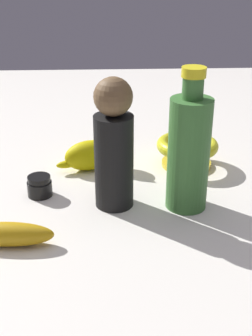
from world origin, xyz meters
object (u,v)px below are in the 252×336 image
at_px(cat_figurine, 94,151).
at_px(bowl, 187,149).
at_px(person_figure_adult, 114,146).
at_px(banana, 6,234).
at_px(bottle_tall, 189,151).
at_px(nail_polish_jar, 40,186).

bearing_deg(cat_figurine, bowl, 1.57).
bearing_deg(person_figure_adult, cat_figurine, 104.59).
bearing_deg(cat_figurine, banana, -115.76).
bearing_deg(bottle_tall, bowl, 80.19).
distance_m(nail_polish_jar, person_figure_adult, 0.18).
height_order(banana, person_figure_adult, person_figure_adult).
xyz_separation_m(banana, bottle_tall, (0.30, 0.11, 0.09)).
relative_size(bowl, person_figure_adult, 0.55).
distance_m(banana, nail_polish_jar, 0.16).
relative_size(banana, nail_polish_jar, 3.23).
bearing_deg(bottle_tall, cat_figurine, 135.85).
height_order(cat_figurine, bowl, cat_figurine).
xyz_separation_m(nail_polish_jar, person_figure_adult, (0.14, -0.04, 0.10)).
relative_size(bottle_tall, nail_polish_jar, 5.44).
distance_m(banana, person_figure_adult, 0.23).
bearing_deg(cat_figurine, person_figure_adult, -75.41).
relative_size(banana, person_figure_adult, 0.64).
xyz_separation_m(bottle_tall, bowl, (0.03, 0.17, -0.07)).
relative_size(bottle_tall, person_figure_adult, 1.07).
bearing_deg(person_figure_adult, bowl, 44.94).
height_order(cat_figurine, person_figure_adult, person_figure_adult).
distance_m(bottle_tall, person_figure_adult, 0.13).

